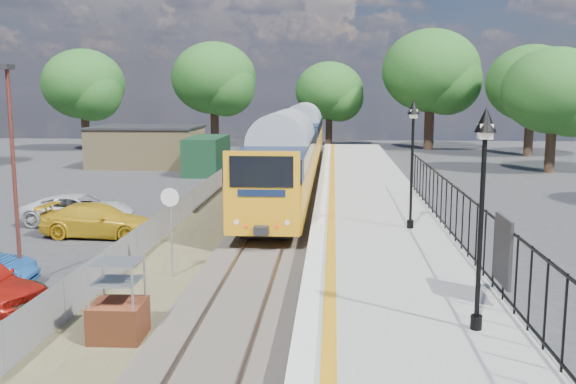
# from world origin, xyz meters

# --- Properties ---
(ground) EXTENTS (120.00, 120.00, 0.00)m
(ground) POSITION_xyz_m (0.00, 0.00, 0.00)
(ground) COLOR #2D2D30
(ground) RESTS_ON ground
(track_bed) EXTENTS (5.90, 80.00, 0.29)m
(track_bed) POSITION_xyz_m (-0.47, 9.67, 0.09)
(track_bed) COLOR #473F38
(track_bed) RESTS_ON ground
(platform) EXTENTS (5.00, 70.00, 0.90)m
(platform) POSITION_xyz_m (4.20, 8.00, 0.45)
(platform) COLOR gray
(platform) RESTS_ON ground
(platform_edge) EXTENTS (0.90, 70.00, 0.01)m
(platform_edge) POSITION_xyz_m (2.14, 8.00, 0.90)
(platform_edge) COLOR silver
(platform_edge) RESTS_ON platform
(victorian_lamp_south) EXTENTS (0.44, 0.44, 4.60)m
(victorian_lamp_south) POSITION_xyz_m (5.50, -4.00, 4.30)
(victorian_lamp_south) COLOR black
(victorian_lamp_south) RESTS_ON platform
(victorian_lamp_north) EXTENTS (0.44, 0.44, 4.60)m
(victorian_lamp_north) POSITION_xyz_m (5.30, 6.00, 4.30)
(victorian_lamp_north) COLOR black
(victorian_lamp_north) RESTS_ON platform
(palisade_fence) EXTENTS (0.12, 26.00, 2.00)m
(palisade_fence) POSITION_xyz_m (6.55, 2.24, 1.84)
(palisade_fence) COLOR black
(palisade_fence) RESTS_ON platform
(wire_fence) EXTENTS (0.06, 52.00, 1.20)m
(wire_fence) POSITION_xyz_m (-4.20, 12.00, 0.60)
(wire_fence) COLOR #999EA3
(wire_fence) RESTS_ON ground
(outbuilding) EXTENTS (10.80, 10.10, 3.12)m
(outbuilding) POSITION_xyz_m (-10.91, 31.21, 1.52)
(outbuilding) COLOR #988455
(outbuilding) RESTS_ON ground
(tree_line) EXTENTS (56.80, 43.80, 11.88)m
(tree_line) POSITION_xyz_m (1.40, 42.00, 6.61)
(tree_line) COLOR #332319
(tree_line) RESTS_ON ground
(train) EXTENTS (2.82, 40.83, 3.51)m
(train) POSITION_xyz_m (0.00, 25.48, 2.34)
(train) COLOR orange
(train) RESTS_ON ground
(brick_plinth) EXTENTS (1.23, 1.23, 1.94)m
(brick_plinth) POSITION_xyz_m (-2.50, -2.93, 0.93)
(brick_plinth) COLOR brown
(brick_plinth) RESTS_ON ground
(speed_sign) EXTENTS (0.58, 0.12, 2.88)m
(speed_sign) POSITION_xyz_m (-2.50, 2.09, 1.97)
(speed_sign) COLOR #999EA3
(speed_sign) RESTS_ON ground
(carpark_lamp) EXTENTS (0.25, 0.50, 6.58)m
(carpark_lamp) POSITION_xyz_m (-6.91, 1.13, 3.78)
(carpark_lamp) COLOR #51211B
(carpark_lamp) RESTS_ON ground
(car_yellow) EXTENTS (4.68, 2.07, 1.33)m
(car_yellow) POSITION_xyz_m (-6.90, 7.64, 0.67)
(car_yellow) COLOR gold
(car_yellow) RESTS_ON ground
(car_white) EXTENTS (4.83, 2.33, 1.33)m
(car_white) POSITION_xyz_m (-8.62, 9.92, 0.66)
(car_white) COLOR silver
(car_white) RESTS_ON ground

